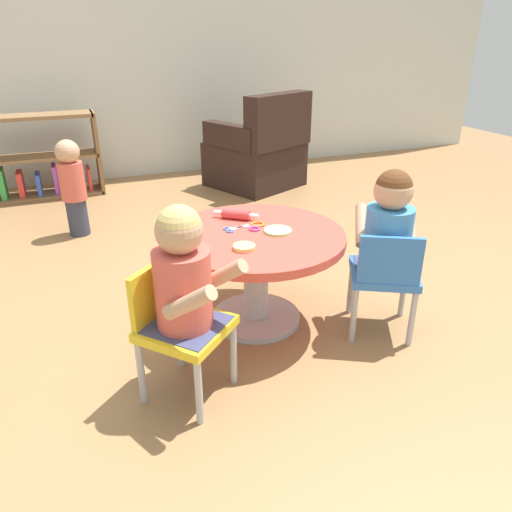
% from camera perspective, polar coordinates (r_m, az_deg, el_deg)
% --- Properties ---
extents(ground_plane, '(10.00, 10.00, 0.00)m').
position_cam_1_polar(ground_plane, '(2.47, 0.00, -7.44)').
color(ground_plane, '#9E7247').
extents(back_wall, '(8.00, 0.12, 2.80)m').
position_cam_1_polar(back_wall, '(5.00, -14.20, 25.12)').
color(back_wall, silver).
rests_on(back_wall, ground).
extents(craft_table, '(0.83, 0.83, 0.47)m').
position_cam_1_polar(craft_table, '(2.30, 0.00, -0.05)').
color(craft_table, silver).
rests_on(craft_table, ground).
extents(child_chair_left, '(0.42, 0.42, 0.54)m').
position_cam_1_polar(child_chair_left, '(1.89, -9.10, -7.95)').
color(child_chair_left, '#B7B7BC').
rests_on(child_chair_left, ground).
extents(seated_child_left, '(0.43, 0.44, 0.51)m').
position_cam_1_polar(seated_child_left, '(1.76, -8.52, -2.07)').
color(seated_child_left, '#3F4772').
rests_on(seated_child_left, ground).
extents(child_chair_right, '(0.41, 0.41, 0.54)m').
position_cam_1_polar(child_chair_right, '(2.30, 14.83, -2.18)').
color(child_chair_right, '#B7B7BC').
rests_on(child_chair_right, ground).
extents(seated_child_right, '(0.40, 0.43, 0.51)m').
position_cam_1_polar(seated_child_right, '(2.25, 15.34, 3.43)').
color(seated_child_right, '#3F4772').
rests_on(seated_child_right, ground).
extents(bookshelf_low, '(0.93, 0.28, 0.70)m').
position_cam_1_polar(bookshelf_low, '(4.61, -23.80, 10.07)').
color(bookshelf_low, olive).
rests_on(bookshelf_low, ground).
extents(armchair_dark, '(0.94, 0.95, 0.85)m').
position_cam_1_polar(armchair_dark, '(4.53, 0.31, 11.97)').
color(armchair_dark, black).
rests_on(armchair_dark, ground).
extents(toddler_standing, '(0.17, 0.17, 0.67)m').
position_cam_1_polar(toddler_standing, '(3.59, -20.72, 7.76)').
color(toddler_standing, '#33384C').
rests_on(toddler_standing, ground).
extents(rolling_pin, '(0.20, 0.16, 0.05)m').
position_cam_1_polar(rolling_pin, '(2.42, -2.34, 4.91)').
color(rolling_pin, '#D83F3F').
rests_on(rolling_pin, craft_table).
extents(craft_scissors, '(0.14, 0.08, 0.01)m').
position_cam_1_polar(craft_scissors, '(2.30, -2.67, 3.20)').
color(craft_scissors, silver).
rests_on(craft_scissors, craft_table).
extents(playdough_blob_0, '(0.13, 0.13, 0.01)m').
position_cam_1_polar(playdough_blob_0, '(2.27, 2.57, 2.99)').
color(playdough_blob_0, '#B2E58C').
rests_on(playdough_blob_0, craft_table).
extents(playdough_blob_1, '(0.10, 0.10, 0.02)m').
position_cam_1_polar(playdough_blob_1, '(2.08, -1.40, 1.05)').
color(playdough_blob_1, '#F2CC72').
rests_on(playdough_blob_1, craft_table).
extents(cookie_cutter_0, '(0.07, 0.07, 0.01)m').
position_cam_1_polar(cookie_cutter_0, '(2.35, 0.17, 3.75)').
color(cookie_cutter_0, orange).
rests_on(cookie_cutter_0, craft_table).
extents(cookie_cutter_1, '(0.05, 0.05, 0.01)m').
position_cam_1_polar(cookie_cutter_1, '(2.29, -0.18, 3.23)').
color(cookie_cutter_1, '#D83FA5').
rests_on(cookie_cutter_1, craft_table).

